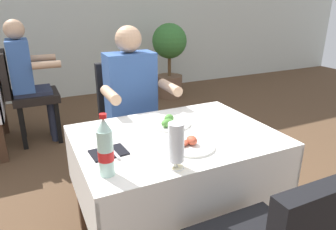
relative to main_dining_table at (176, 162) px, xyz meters
name	(u,v)px	position (x,y,z in m)	size (l,w,h in m)	color
main_dining_table	(176,162)	(0.00, 0.00, 0.00)	(1.09, 0.80, 0.73)	white
chair_far_diner_seat	(130,117)	(0.00, 0.79, 0.00)	(0.44, 0.50, 0.97)	black
seated_diner_far	(134,102)	(0.00, 0.68, 0.16)	(0.50, 0.46, 1.26)	#282D42
plate_near_camera	(190,145)	(-0.01, -0.18, 0.19)	(0.23, 0.23, 0.06)	white
plate_far_diner	(169,123)	(0.03, 0.14, 0.19)	(0.25, 0.25, 0.06)	white
beer_glass_left	(176,144)	(-0.16, -0.32, 0.29)	(0.07, 0.07, 0.21)	white
cola_bottle_primary	(105,149)	(-0.45, -0.25, 0.30)	(0.07, 0.07, 0.27)	silver
napkin_cutlery_set	(109,152)	(-0.40, -0.06, 0.18)	(0.18, 0.19, 0.01)	black
background_chair_right	(25,91)	(-0.72, 1.97, 0.00)	(0.50, 0.44, 0.97)	black
background_patron	(28,76)	(-0.67, 1.97, 0.16)	(0.46, 0.50, 1.26)	#282D42
potted_plant_corner	(169,54)	(1.33, 2.83, 0.11)	(0.52, 0.52, 1.12)	brown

